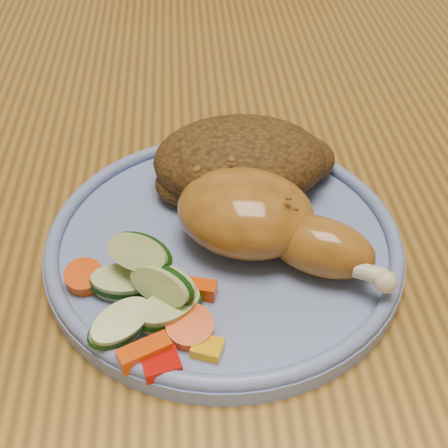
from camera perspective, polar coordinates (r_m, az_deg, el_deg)
name	(u,v)px	position (r m, az deg, el deg)	size (l,w,h in m)	color
dining_table	(274,263)	(0.55, 4.57, -3.59)	(0.90, 1.40, 0.75)	olive
chair_far	(224,85)	(1.16, 0.04, 12.61)	(0.42, 0.42, 0.91)	#4C2D16
plate	(224,246)	(0.43, 0.00, -2.07)	(0.25, 0.25, 0.01)	#6278B1
plate_rim	(224,235)	(0.43, 0.00, -1.00)	(0.24, 0.24, 0.01)	#6278B1
chicken_leg	(263,220)	(0.41, 3.59, 0.33)	(0.14, 0.12, 0.05)	#9D6621
rice_pilaf	(243,162)	(0.46, 1.78, 5.67)	(0.14, 0.09, 0.06)	#4D3313
vegetable_pile	(146,296)	(0.38, -7.19, -6.54)	(0.10, 0.10, 0.05)	#A50A05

